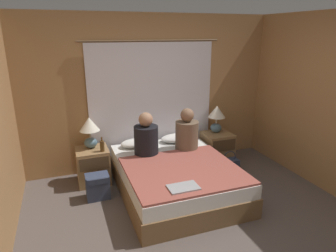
% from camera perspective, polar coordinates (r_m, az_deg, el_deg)
% --- Properties ---
extents(ground_plane, '(16.00, 16.00, 0.00)m').
position_cam_1_polar(ground_plane, '(3.70, 7.22, -19.43)').
color(ground_plane, '#564C47').
extents(wall_back, '(4.25, 0.06, 2.50)m').
position_cam_1_polar(wall_back, '(4.99, -3.18, 6.38)').
color(wall_back, '#A37547').
rests_on(wall_back, ground_plane).
extents(curtain_panel, '(2.28, 0.03, 2.09)m').
position_cam_1_polar(curtain_panel, '(4.98, -2.93, 3.90)').
color(curtain_panel, silver).
rests_on(curtain_panel, ground_plane).
extents(bed, '(1.53, 1.98, 0.46)m').
position_cam_1_polar(bed, '(4.34, 1.36, -9.75)').
color(bed, brown).
rests_on(bed, ground_plane).
extents(nightstand_left, '(0.47, 0.47, 0.54)m').
position_cam_1_polar(nightstand_left, '(4.72, -14.07, -7.33)').
color(nightstand_left, '#937047').
rests_on(nightstand_left, ground_plane).
extents(nightstand_right, '(0.47, 0.47, 0.54)m').
position_cam_1_polar(nightstand_right, '(5.32, 9.34, -4.13)').
color(nightstand_right, '#937047').
rests_on(nightstand_right, ground_plane).
extents(lamp_left, '(0.30, 0.30, 0.47)m').
position_cam_1_polar(lamp_left, '(4.59, -14.70, -0.52)').
color(lamp_left, slate).
rests_on(lamp_left, nightstand_left).
extents(lamp_right, '(0.30, 0.30, 0.47)m').
position_cam_1_polar(lamp_right, '(5.20, 9.24, 1.96)').
color(lamp_right, slate).
rests_on(lamp_right, nightstand_right).
extents(pillow_left, '(0.55, 0.33, 0.12)m').
position_cam_1_polar(pillow_left, '(4.81, -5.75, -3.20)').
color(pillow_left, white).
rests_on(pillow_left, bed).
extents(pillow_right, '(0.55, 0.33, 0.12)m').
position_cam_1_polar(pillow_right, '(5.00, 1.71, -2.29)').
color(pillow_right, white).
rests_on(pillow_right, bed).
extents(blanket_on_bed, '(1.47, 1.33, 0.03)m').
position_cam_1_polar(blanket_on_bed, '(3.98, 2.93, -8.39)').
color(blanket_on_bed, '#994C42').
rests_on(blanket_on_bed, bed).
extents(person_left_in_bed, '(0.36, 0.36, 0.65)m').
position_cam_1_polar(person_left_in_bed, '(4.41, -4.19, -2.27)').
color(person_left_in_bed, black).
rests_on(person_left_in_bed, bed).
extents(person_right_in_bed, '(0.35, 0.35, 0.66)m').
position_cam_1_polar(person_right_in_bed, '(4.61, 3.61, -1.30)').
color(person_right_in_bed, brown).
rests_on(person_right_in_bed, bed).
extents(beer_bottle_on_left_stand, '(0.07, 0.07, 0.22)m').
position_cam_1_polar(beer_bottle_on_left_stand, '(4.48, -12.43, -3.70)').
color(beer_bottle_on_left_stand, '#513819').
rests_on(beer_bottle_on_left_stand, nightstand_left).
extents(laptop_on_bed, '(0.36, 0.23, 0.02)m').
position_cam_1_polar(laptop_on_bed, '(3.53, 2.94, -11.58)').
color(laptop_on_bed, '#9EA0A5').
rests_on(laptop_on_bed, blanket_on_bed).
extents(backpack_on_floor, '(0.31, 0.25, 0.35)m').
position_cam_1_polar(backpack_on_floor, '(4.31, -13.26, -10.87)').
color(backpack_on_floor, '#333D56').
rests_on(backpack_on_floor, ground_plane).
extents(handbag_on_floor, '(0.30, 0.18, 0.36)m').
position_cam_1_polar(handbag_on_floor, '(5.08, 11.57, -7.26)').
color(handbag_on_floor, '#333D56').
rests_on(handbag_on_floor, ground_plane).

